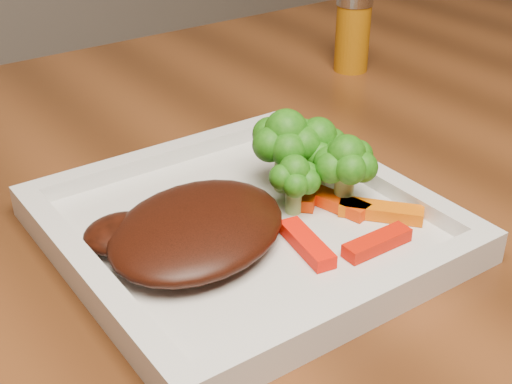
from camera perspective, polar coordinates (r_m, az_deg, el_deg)
plate at (r=0.55m, az=-0.86°, el=-3.12°), size 0.27×0.27×0.01m
steak at (r=0.51m, az=-4.72°, el=-2.95°), size 0.18×0.16×0.03m
broccoli_0 at (r=0.57m, az=2.39°, el=3.34°), size 0.07×0.07×0.07m
broccoli_1 at (r=0.58m, az=4.94°, el=3.28°), size 0.07×0.07×0.06m
broccoli_2 at (r=0.56m, az=7.15°, el=1.62°), size 0.06×0.06×0.06m
broccoli_3 at (r=0.54m, az=3.08°, el=1.22°), size 0.06×0.06×0.06m
carrot_0 at (r=0.52m, az=9.66°, el=-4.01°), size 0.06×0.02×0.01m
carrot_1 at (r=0.56m, az=9.98°, el=-1.51°), size 0.06×0.06×0.01m
carrot_2 at (r=0.51m, az=4.08°, el=-4.13°), size 0.03×0.06×0.01m
carrot_5 at (r=0.57m, az=6.20°, el=-0.72°), size 0.03×0.06×0.01m
carrot_6 at (r=0.58m, az=4.27°, el=-0.04°), size 0.04×0.04×0.01m
spice_shaker at (r=0.88m, az=7.74°, el=12.50°), size 0.04×0.04×0.09m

